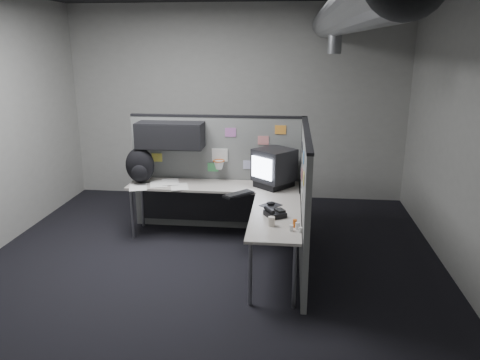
# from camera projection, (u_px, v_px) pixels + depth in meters

# --- Properties ---
(room) EXTENTS (5.62, 5.62, 3.22)m
(room) POSITION_uv_depth(u_px,v_px,m) (257.00, 90.00, 4.93)
(room) COLOR black
(room) RESTS_ON ground
(partition_back) EXTENTS (2.44, 0.42, 1.63)m
(partition_back) POSITION_uv_depth(u_px,v_px,m) (205.00, 161.00, 6.50)
(partition_back) COLOR slate
(partition_back) RESTS_ON ground
(partition_right) EXTENTS (0.07, 2.23, 1.63)m
(partition_right) POSITION_uv_depth(u_px,v_px,m) (304.00, 200.00, 5.43)
(partition_right) COLOR slate
(partition_right) RESTS_ON ground
(desk) EXTENTS (2.31, 2.11, 0.73)m
(desk) POSITION_uv_depth(u_px,v_px,m) (229.00, 200.00, 6.06)
(desk) COLOR #AAA39A
(desk) RESTS_ON ground
(monitor) EXTENTS (0.63, 0.63, 0.51)m
(monitor) POSITION_uv_depth(u_px,v_px,m) (274.00, 167.00, 6.17)
(monitor) COLOR black
(monitor) RESTS_ON desk
(keyboard) EXTENTS (0.39, 0.40, 0.04)m
(keyboard) POSITION_uv_depth(u_px,v_px,m) (239.00, 194.00, 5.87)
(keyboard) COLOR black
(keyboard) RESTS_ON desk
(mouse) EXTENTS (0.28, 0.29, 0.05)m
(mouse) POSITION_uv_depth(u_px,v_px,m) (271.00, 204.00, 5.50)
(mouse) COLOR black
(mouse) RESTS_ON desk
(phone) EXTENTS (0.27, 0.28, 0.10)m
(phone) POSITION_uv_depth(u_px,v_px,m) (275.00, 213.00, 5.15)
(phone) COLOR black
(phone) RESTS_ON desk
(bottles) EXTENTS (0.14, 0.17, 0.08)m
(bottles) POSITION_uv_depth(u_px,v_px,m) (296.00, 226.00, 4.79)
(bottles) COLOR silver
(bottles) RESTS_ON desk
(cup) EXTENTS (0.07, 0.07, 0.10)m
(cup) POSITION_uv_depth(u_px,v_px,m) (271.00, 221.00, 4.88)
(cup) COLOR beige
(cup) RESTS_ON desk
(papers) EXTENTS (0.84, 0.66, 0.01)m
(papers) POSITION_uv_depth(u_px,v_px,m) (162.00, 185.00, 6.29)
(papers) COLOR white
(papers) RESTS_ON desk
(backpack) EXTENTS (0.42, 0.39, 0.48)m
(backpack) POSITION_uv_depth(u_px,v_px,m) (140.00, 166.00, 6.35)
(backpack) COLOR black
(backpack) RESTS_ON desk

